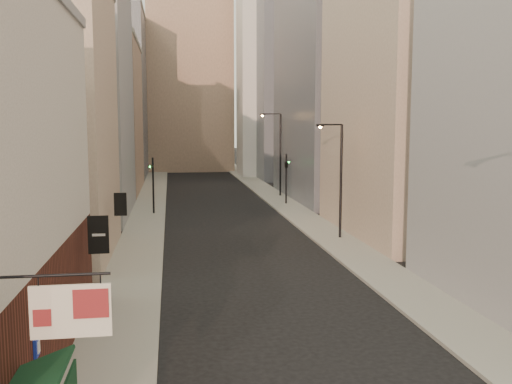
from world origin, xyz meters
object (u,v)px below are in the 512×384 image
streetlamp_far (278,149)px  clock_tower (189,67)px  traffic_light_left (153,176)px  traffic_light_right (286,167)px  white_tower (266,52)px  streetlamp_mid (339,174)px

streetlamp_far → clock_tower: bearing=122.9°
clock_tower → traffic_light_left: size_ratio=8.98×
clock_tower → traffic_light_right: 48.86m
white_tower → streetlamp_mid: bearing=-93.7°
streetlamp_mid → clock_tower: bearing=77.8°
white_tower → traffic_light_right: (-3.32, -32.20, -14.88)m
streetlamp_far → white_tower: bearing=105.0°
white_tower → traffic_light_right: bearing=-95.9°
streetlamp_mid → traffic_light_left: 18.18m
clock_tower → streetlamp_mid: bearing=-83.0°
traffic_light_left → white_tower: bearing=-118.4°
clock_tower → streetlamp_mid: (7.77, -63.36, -13.12)m
white_tower → streetlamp_far: 29.33m
traffic_light_right → white_tower: bearing=-99.0°
white_tower → streetlamp_mid: (-3.23, -49.36, -14.09)m
streetlamp_far → streetlamp_mid: bearing=-69.4°
clock_tower → traffic_light_left: 52.68m
streetlamp_mid → traffic_light_right: 17.17m
clock_tower → white_tower: size_ratio=1.08×
clock_tower → streetlamp_far: size_ratio=4.97×
white_tower → traffic_light_left: 42.63m
traffic_light_right → clock_tower: bearing=-83.7°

